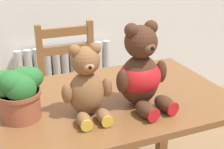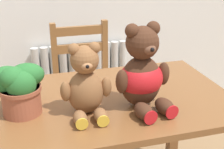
{
  "view_description": "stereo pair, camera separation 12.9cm",
  "coord_description": "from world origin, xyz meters",
  "px_view_note": "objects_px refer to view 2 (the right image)",
  "views": [
    {
      "loc": [
        -0.46,
        -0.84,
        1.36
      ],
      "look_at": [
        -0.01,
        0.27,
        0.86
      ],
      "focal_mm": 50.0,
      "sensor_mm": 36.0,
      "label": 1
    },
    {
      "loc": [
        -0.33,
        -0.88,
        1.36
      ],
      "look_at": [
        -0.01,
        0.27,
        0.86
      ],
      "focal_mm": 50.0,
      "sensor_mm": 36.0,
      "label": 2
    }
  ],
  "objects_px": {
    "wooden_chair_behind": "(85,87)",
    "teddy_bear_left": "(86,85)",
    "potted_plant": "(18,86)",
    "teddy_bear_right": "(142,74)"
  },
  "relations": [
    {
      "from": "wooden_chair_behind",
      "to": "teddy_bear_left",
      "type": "xyz_separation_m",
      "value": [
        -0.14,
        -0.8,
        0.38
      ]
    },
    {
      "from": "teddy_bear_left",
      "to": "potted_plant",
      "type": "bearing_deg",
      "value": -14.46
    },
    {
      "from": "teddy_bear_left",
      "to": "potted_plant",
      "type": "height_order",
      "value": "teddy_bear_left"
    },
    {
      "from": "wooden_chair_behind",
      "to": "teddy_bear_left",
      "type": "height_order",
      "value": "teddy_bear_left"
    },
    {
      "from": "teddy_bear_right",
      "to": "potted_plant",
      "type": "xyz_separation_m",
      "value": [
        -0.51,
        0.07,
        -0.02
      ]
    },
    {
      "from": "teddy_bear_left",
      "to": "teddy_bear_right",
      "type": "relative_size",
      "value": 0.83
    },
    {
      "from": "teddy_bear_left",
      "to": "wooden_chair_behind",
      "type": "bearing_deg",
      "value": -98.67
    },
    {
      "from": "wooden_chair_behind",
      "to": "potted_plant",
      "type": "xyz_separation_m",
      "value": [
        -0.41,
        -0.72,
        0.38
      ]
    },
    {
      "from": "wooden_chair_behind",
      "to": "potted_plant",
      "type": "bearing_deg",
      "value": 60.61
    },
    {
      "from": "teddy_bear_right",
      "to": "potted_plant",
      "type": "bearing_deg",
      "value": -17.52
    }
  ]
}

